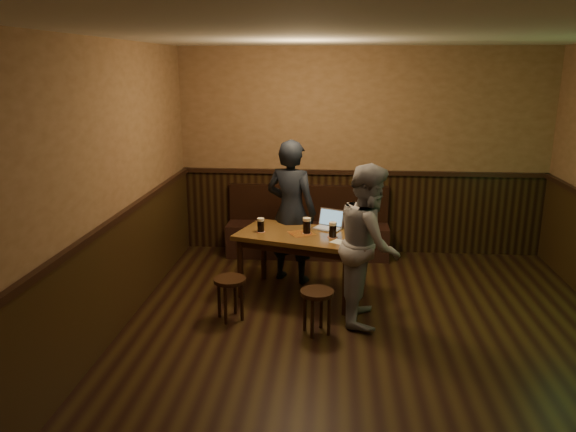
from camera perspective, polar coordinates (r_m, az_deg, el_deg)
The scene contains 12 objects.
room at distance 5.08m, azimuth 8.87°, elevation -0.58°, with size 5.04×6.04×2.84m.
bench at distance 7.75m, azimuth 2.00°, elevation -1.73°, with size 2.20×0.50×0.95m.
pub_table at distance 6.29m, azimuth 1.38°, elevation -2.62°, with size 1.56×1.16×0.75m.
stool_left at distance 5.83m, azimuth -5.91°, elevation -7.14°, with size 0.40×0.40×0.45m.
stool_right at distance 5.51m, azimuth 2.97°, elevation -8.45°, with size 0.42×0.42×0.45m.
pint_left at distance 6.29m, azimuth -2.79°, elevation -0.91°, with size 0.10×0.10×0.16m.
pint_mid at distance 6.23m, azimuth 1.92°, elevation -0.98°, with size 0.12×0.12×0.18m.
pint_right at distance 6.11m, azimuth 4.56°, elevation -1.40°, with size 0.11×0.11×0.17m.
laptop at distance 6.45m, azimuth 4.19°, elevation -0.78°, with size 0.38×0.35×0.21m.
menu at distance 5.96m, azimuth 5.49°, elevation -2.69°, with size 0.22×0.15×0.00m, color silver.
person_suit at distance 6.69m, azimuth 0.33°, elevation 0.45°, with size 0.63×0.41×1.73m, color black.
person_grey at distance 5.71m, azimuth 8.23°, elevation -2.82°, with size 0.79×0.62×1.63m, color gray.
Camera 1 is at (-0.38, -4.67, 2.56)m, focal length 35.00 mm.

